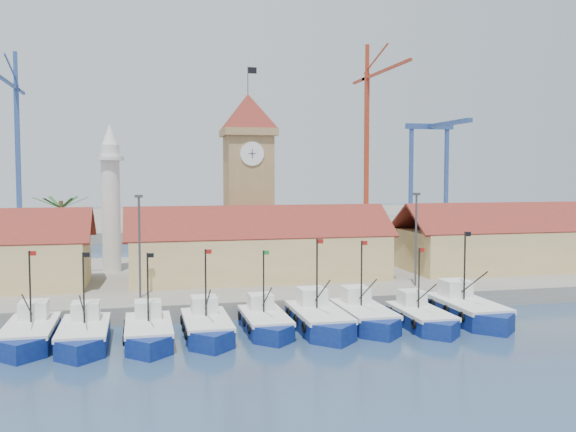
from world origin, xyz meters
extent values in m
plane|color=navy|center=(0.00, 0.00, 0.00)|extent=(400.00, 400.00, 0.00)
cube|color=gray|center=(0.00, 24.00, 0.75)|extent=(140.00, 32.00, 1.50)
cube|color=gray|center=(0.00, 110.00, 1.00)|extent=(240.00, 80.00, 2.00)
cube|color=navy|center=(-19.81, 3.68, 0.48)|extent=(3.39, 7.67, 1.74)
cube|color=navy|center=(-19.81, -0.16, 0.48)|extent=(3.39, 3.39, 1.74)
cube|color=silver|center=(-19.81, 3.68, 1.36)|extent=(3.46, 7.89, 0.34)
cube|color=silver|center=(-19.81, 5.60, 2.13)|extent=(2.03, 2.13, 1.36)
cylinder|color=black|center=(-19.81, 4.16, 4.07)|extent=(0.14, 0.14, 5.43)
cube|color=#A5140F|center=(-19.57, 4.16, 6.59)|extent=(0.48, 0.02, 0.34)
cube|color=navy|center=(-16.00, 2.61, 0.48)|extent=(3.35, 7.58, 1.72)
cube|color=navy|center=(-16.00, -1.17, 0.48)|extent=(3.35, 3.35, 1.72)
cube|color=silver|center=(-16.00, 2.61, 1.34)|extent=(3.41, 7.79, 0.33)
cube|color=silver|center=(-16.00, 4.51, 2.10)|extent=(2.01, 2.10, 1.34)
cylinder|color=black|center=(-16.00, 3.09, 4.02)|extent=(0.13, 0.13, 5.36)
cube|color=black|center=(-15.76, 3.09, 6.50)|extent=(0.48, 0.02, 0.33)
cube|color=navy|center=(-11.45, 2.36, 0.47)|extent=(3.28, 7.41, 1.69)
cube|color=navy|center=(-11.45, -1.35, 0.47)|extent=(3.28, 3.28, 1.69)
cube|color=silver|center=(-11.45, 2.36, 1.31)|extent=(3.34, 7.62, 0.33)
cube|color=silver|center=(-11.45, 4.21, 2.06)|extent=(1.97, 2.06, 1.31)
cylinder|color=black|center=(-11.45, 2.83, 3.93)|extent=(0.13, 0.13, 5.24)
cube|color=black|center=(-11.21, 2.83, 6.37)|extent=(0.47, 0.02, 0.33)
cube|color=navy|center=(-7.13, 2.95, 0.47)|extent=(3.32, 7.51, 1.71)
cube|color=navy|center=(-7.13, -0.81, 0.47)|extent=(3.32, 3.32, 1.71)
cube|color=silver|center=(-7.13, 2.95, 1.33)|extent=(3.39, 7.72, 0.33)
cube|color=silver|center=(-7.13, 4.82, 2.09)|extent=(1.99, 2.09, 1.33)
cylinder|color=black|center=(-7.13, 3.42, 3.98)|extent=(0.13, 0.13, 5.31)
cube|color=#A5140F|center=(-6.89, 3.42, 6.45)|extent=(0.47, 0.02, 0.33)
cube|color=navy|center=(-2.50, 3.64, 0.45)|extent=(3.17, 7.18, 1.63)
cube|color=navy|center=(-2.50, 0.05, 0.45)|extent=(3.17, 3.17, 1.63)
cube|color=silver|center=(-2.50, 3.64, 1.27)|extent=(3.24, 7.38, 0.32)
cube|color=silver|center=(-2.50, 5.43, 1.99)|extent=(1.90, 1.99, 1.27)
cylinder|color=black|center=(-2.50, 4.09, 3.81)|extent=(0.13, 0.13, 5.07)
cube|color=#197226|center=(-2.28, 4.09, 6.16)|extent=(0.45, 0.02, 0.32)
cube|color=navy|center=(1.75, 3.16, 0.51)|extent=(3.60, 8.15, 1.85)
cube|color=navy|center=(1.75, -0.91, 0.51)|extent=(3.60, 3.60, 1.85)
cube|color=silver|center=(1.75, 3.16, 1.44)|extent=(3.67, 8.37, 0.36)
cube|color=silver|center=(1.75, 5.20, 2.26)|extent=(2.16, 2.26, 1.44)
cylinder|color=black|center=(1.75, 3.68, 4.32)|extent=(0.14, 0.14, 5.76)
cube|color=#A5140F|center=(2.00, 3.68, 6.99)|extent=(0.51, 0.02, 0.36)
cube|color=navy|center=(5.68, 3.69, 0.49)|extent=(3.45, 7.82, 1.78)
cube|color=navy|center=(5.68, -0.22, 0.49)|extent=(3.45, 3.45, 1.78)
cube|color=silver|center=(5.68, 3.69, 1.38)|extent=(3.52, 8.04, 0.35)
cube|color=silver|center=(5.68, 5.64, 2.17)|extent=(2.07, 2.17, 1.38)
cylinder|color=black|center=(5.68, 4.18, 4.15)|extent=(0.14, 0.14, 5.53)
cube|color=#A5140F|center=(5.92, 4.18, 6.71)|extent=(0.49, 0.02, 0.35)
cube|color=navy|center=(10.08, 2.27, 0.45)|extent=(3.18, 7.20, 1.64)
cube|color=navy|center=(10.08, -1.33, 0.45)|extent=(3.18, 3.18, 1.64)
cube|color=silver|center=(10.08, 2.27, 1.27)|extent=(3.25, 7.40, 0.32)
cube|color=silver|center=(10.08, 4.07, 2.00)|extent=(1.91, 2.00, 1.27)
cylinder|color=black|center=(10.08, 2.72, 3.82)|extent=(0.13, 0.13, 5.09)
cube|color=#A5140F|center=(10.31, 2.72, 6.18)|extent=(0.45, 0.02, 0.32)
cube|color=navy|center=(14.83, 3.44, 0.53)|extent=(3.74, 8.46, 1.92)
cube|color=navy|center=(14.83, -0.79, 0.53)|extent=(3.74, 3.74, 1.92)
cube|color=silver|center=(14.83, 3.44, 1.49)|extent=(3.81, 8.69, 0.37)
cube|color=silver|center=(14.83, 5.56, 2.35)|extent=(2.24, 2.35, 1.49)
cylinder|color=black|center=(14.83, 3.98, 4.48)|extent=(0.15, 0.15, 5.98)
cube|color=black|center=(15.10, 3.98, 7.26)|extent=(0.53, 0.02, 0.37)
cube|color=#DDBD79|center=(0.00, 20.00, 3.75)|extent=(26.00, 10.00, 4.50)
cube|color=maroon|center=(0.00, 17.50, 7.50)|extent=(27.04, 5.13, 3.21)
cube|color=maroon|center=(0.00, 22.50, 7.50)|extent=(27.04, 5.13, 3.21)
cube|color=#DDBD79|center=(32.00, 20.00, 3.75)|extent=(30.00, 10.00, 4.50)
cube|color=maroon|center=(32.00, 17.50, 7.50)|extent=(31.20, 5.13, 3.21)
cube|color=maroon|center=(32.00, 22.50, 7.50)|extent=(31.20, 5.13, 3.21)
cube|color=#A68555|center=(0.00, 26.00, 9.00)|extent=(5.00, 5.00, 15.00)
cube|color=#A68555|center=(0.00, 26.00, 16.90)|extent=(5.80, 5.80, 0.80)
pyramid|color=maroon|center=(0.00, 26.00, 19.20)|extent=(5.80, 5.80, 4.00)
cylinder|color=white|center=(0.00, 23.45, 14.50)|extent=(2.60, 0.15, 2.60)
cube|color=black|center=(0.00, 23.37, 14.50)|extent=(0.08, 0.02, 1.00)
cube|color=black|center=(0.00, 23.37, 14.50)|extent=(0.80, 0.02, 0.08)
cylinder|color=#3F3F44|center=(0.00, 26.00, 22.70)|extent=(0.10, 0.10, 3.00)
cube|color=black|center=(0.50, 26.00, 23.80)|extent=(1.00, 0.03, 0.70)
cylinder|color=silver|center=(-15.00, 28.00, 8.50)|extent=(2.00, 2.00, 14.00)
cylinder|color=silver|center=(-15.00, 28.00, 14.00)|extent=(3.00, 3.00, 0.40)
cone|color=silver|center=(-15.00, 28.00, 16.60)|extent=(1.80, 1.80, 2.40)
cylinder|color=brown|center=(-20.00, 26.00, 5.50)|extent=(0.44, 0.44, 8.00)
cube|color=#205D22|center=(-18.60, 26.00, 9.30)|extent=(2.80, 0.35, 1.18)
cube|color=#205D22|center=(-19.30, 27.21, 9.30)|extent=(1.71, 2.60, 1.18)
cube|color=#205D22|center=(-20.70, 27.21, 9.30)|extent=(1.71, 2.60, 1.18)
cube|color=#205D22|center=(-21.40, 26.00, 9.30)|extent=(2.80, 0.35, 1.18)
cube|color=#205D22|center=(-20.70, 24.79, 9.30)|extent=(1.71, 2.60, 1.18)
cube|color=#205D22|center=(-19.30, 24.79, 9.30)|extent=(1.71, 2.60, 1.18)
cylinder|color=#3F3F44|center=(-12.00, 12.00, 6.00)|extent=(0.20, 0.20, 9.00)
cube|color=#3F3F44|center=(-12.00, 12.00, 10.40)|extent=(0.70, 0.25, 0.25)
cylinder|color=#3F3F44|center=(14.00, 12.00, 6.00)|extent=(0.20, 0.20, 9.00)
cube|color=#3F3F44|center=(14.00, 12.00, 10.40)|extent=(0.70, 0.25, 0.25)
cube|color=#2D498A|center=(-38.08, 108.00, 17.08)|extent=(1.00, 1.00, 30.16)
cube|color=#2D498A|center=(-38.08, 97.68, 31.16)|extent=(0.60, 25.81, 0.60)
cube|color=#2D498A|center=(-38.08, 113.00, 31.16)|extent=(0.60, 10.00, 0.60)
cube|color=#2D498A|center=(-38.08, 108.00, 35.66)|extent=(0.80, 0.80, 7.00)
cube|color=#A43019|center=(42.89, 105.00, 19.36)|extent=(1.00, 1.00, 34.71)
cube|color=#A43019|center=(42.89, 93.45, 35.71)|extent=(0.60, 28.89, 0.60)
cube|color=#A43019|center=(42.89, 110.00, 35.71)|extent=(0.60, 10.00, 0.60)
cube|color=#A43019|center=(42.89, 105.00, 40.21)|extent=(0.80, 0.80, 7.00)
cube|color=#2D498A|center=(57.00, 110.00, 13.00)|extent=(0.90, 0.90, 22.00)
cube|color=#2D498A|center=(67.00, 110.00, 13.00)|extent=(0.90, 0.90, 22.00)
cube|color=#2D498A|center=(62.00, 110.00, 24.50)|extent=(13.00, 1.40, 1.40)
cube|color=#2D498A|center=(62.00, 100.00, 24.50)|extent=(1.40, 22.00, 1.00)
camera|label=1|loc=(-12.00, -45.09, 12.42)|focal=40.00mm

